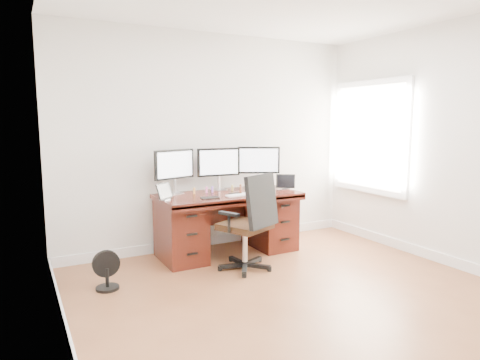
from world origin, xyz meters
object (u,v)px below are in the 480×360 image
floor_fan (107,271)px  desk (227,221)px  monitor_center (219,164)px  keyboard (237,195)px  office_chair (249,239)px

floor_fan → desk: bearing=18.6°
monitor_center → keyboard: size_ratio=2.10×
desk → monitor_center: (-0.00, 0.24, 0.68)m
keyboard → floor_fan: bearing=-172.8°
office_chair → monitor_center: 1.15m
desk → keyboard: bearing=-86.5°
office_chair → floor_fan: bearing=149.8°
monitor_center → floor_fan: bearing=-150.4°
desk → office_chair: (-0.06, -0.64, -0.05)m
office_chair → floor_fan: office_chair is taller
desk → keyboard: size_ratio=6.49×
desk → monitor_center: 0.72m
desk → monitor_center: size_ratio=3.08×
desk → floor_fan: bearing=-162.4°
keyboard → desk: bearing=91.5°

